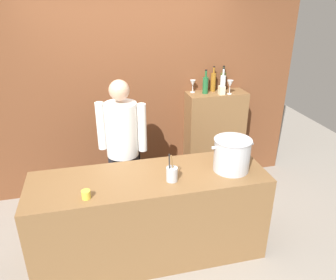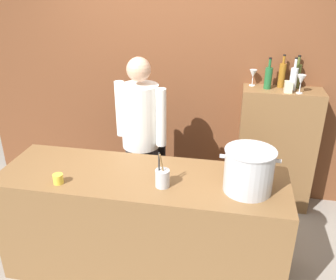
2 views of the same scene
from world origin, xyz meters
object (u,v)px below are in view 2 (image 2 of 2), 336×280
object	(u,v)px
utensil_crock	(162,178)
wine_glass_wide	(253,74)
chef	(141,133)
butter_jar	(58,179)
wine_bottle_green	(268,77)
stockpot_large	(249,170)
wine_bottle_olive	(297,75)
spice_tin_cream	(288,87)
wine_bottle_amber	(282,75)
wine_bottle_clear	(294,78)
wine_glass_tall	(301,80)

from	to	relation	value
utensil_crock	wine_glass_wide	bearing A→B (deg)	65.95
chef	utensil_crock	xyz separation A→B (m)	(0.36, -0.75, 0.00)
butter_jar	wine_bottle_green	distance (m)	2.12
stockpot_large	chef	bearing A→B (deg)	144.18
butter_jar	wine_bottle_olive	size ratio (longest dim) A/B	0.24
wine_bottle_green	wine_glass_wide	world-z (taller)	wine_bottle_green
wine_glass_wide	spice_tin_cream	distance (m)	0.37
wine_bottle_amber	wine_bottle_clear	bearing A→B (deg)	-36.34
chef	butter_jar	world-z (taller)	chef
utensil_crock	wine_bottle_olive	world-z (taller)	wine_bottle_olive
spice_tin_cream	wine_glass_wide	bearing A→B (deg)	152.10
utensil_crock	wine_bottle_amber	size ratio (longest dim) A/B	0.84
wine_bottle_green	wine_glass_wide	distance (m)	0.16
wine_bottle_clear	wine_bottle_green	bearing A→B (deg)	-179.33
butter_jar	wine_glass_wide	bearing A→B (deg)	47.44
wine_bottle_clear	wine_glass_tall	distance (m)	0.12
chef	wine_glass_tall	bearing A→B (deg)	-142.19
wine_bottle_clear	spice_tin_cream	size ratio (longest dim) A/B	2.89
butter_jar	wine_glass_wide	xyz separation A→B (m)	(1.37, 1.50, 0.46)
wine_bottle_green	spice_tin_cream	distance (m)	0.21
butter_jar	wine_bottle_amber	xyz separation A→B (m)	(1.64, 1.49, 0.47)
wine_bottle_clear	wine_bottle_green	distance (m)	0.23
utensil_crock	spice_tin_cream	world-z (taller)	spice_tin_cream
butter_jar	wine_bottle_green	world-z (taller)	wine_bottle_green
wine_bottle_amber	wine_bottle_green	bearing A→B (deg)	-149.80
stockpot_large	wine_bottle_green	distance (m)	1.30
wine_bottle_clear	wine_bottle_olive	world-z (taller)	wine_bottle_olive
chef	stockpot_large	distance (m)	1.18
wine_glass_tall	chef	bearing A→B (deg)	-161.81
chef	wine_bottle_clear	distance (m)	1.52
wine_bottle_amber	wine_bottle_clear	size ratio (longest dim) A/B	1.03
stockpot_large	spice_tin_cream	bearing A→B (deg)	73.34
wine_bottle_amber	butter_jar	bearing A→B (deg)	-137.76
wine_glass_wide	spice_tin_cream	xyz separation A→B (m)	(0.32, -0.17, -0.06)
spice_tin_cream	wine_bottle_clear	bearing A→B (deg)	62.31
chef	wine_glass_tall	xyz separation A→B (m)	(1.40, 0.46, 0.44)
chef	spice_tin_cream	size ratio (longest dim) A/B	15.60
stockpot_large	wine_bottle_olive	bearing A→B (deg)	72.08
chef	stockpot_large	xyz separation A→B (m)	(0.95, -0.69, 0.09)
wine_glass_wide	chef	bearing A→B (deg)	-146.82
utensil_crock	wine_glass_tall	world-z (taller)	wine_glass_tall
butter_jar	chef	bearing A→B (deg)	65.16
wine_glass_wide	utensil_crock	bearing A→B (deg)	-114.05
butter_jar	wine_bottle_amber	bearing A→B (deg)	42.24
wine_bottle_olive	wine_glass_tall	bearing A→B (deg)	-86.04
wine_bottle_olive	spice_tin_cream	xyz separation A→B (m)	(-0.09, -0.19, -0.07)
butter_jar	spice_tin_cream	world-z (taller)	spice_tin_cream
wine_bottle_olive	wine_glass_tall	distance (m)	0.20
wine_bottle_amber	wine_bottle_green	xyz separation A→B (m)	(-0.13, -0.08, -0.01)
wine_bottle_clear	wine_bottle_green	world-z (taller)	wine_bottle_clear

